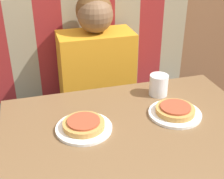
% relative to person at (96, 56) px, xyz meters
% --- Properties ---
extents(booth_seat, '(1.27, 0.46, 0.50)m').
position_rel_person_xyz_m(booth_seat, '(0.00, -0.00, -0.56)').
color(booth_seat, navy).
rests_on(booth_seat, ground_plane).
extents(booth_backrest, '(1.27, 0.07, 0.62)m').
position_rel_person_xyz_m(booth_backrest, '(-0.00, 0.19, -0.00)').
color(booth_backrest, maroon).
rests_on(booth_backrest, booth_seat).
extents(dining_table, '(1.03, 0.74, 0.76)m').
position_rel_person_xyz_m(dining_table, '(0.00, -0.67, -0.15)').
color(dining_table, brown).
rests_on(dining_table, ground_plane).
extents(person, '(0.42, 0.23, 0.67)m').
position_rel_person_xyz_m(person, '(0.00, 0.00, 0.00)').
color(person, orange).
rests_on(person, booth_seat).
extents(plate_left, '(0.22, 0.22, 0.01)m').
position_rel_person_xyz_m(plate_left, '(-0.19, -0.62, -0.04)').
color(plate_left, white).
rests_on(plate_left, dining_table).
extents(plate_right, '(0.22, 0.22, 0.01)m').
position_rel_person_xyz_m(plate_right, '(0.19, -0.62, -0.04)').
color(plate_right, white).
rests_on(plate_right, dining_table).
extents(pizza_left, '(0.16, 0.16, 0.03)m').
position_rel_person_xyz_m(pizza_left, '(-0.19, -0.62, -0.02)').
color(pizza_left, '#C68E47').
rests_on(pizza_left, plate_left).
extents(pizza_right, '(0.16, 0.16, 0.03)m').
position_rel_person_xyz_m(pizza_right, '(0.19, -0.62, -0.02)').
color(pizza_right, '#C68E47').
rests_on(pizza_right, plate_right).
extents(drinking_cup, '(0.09, 0.09, 0.10)m').
position_rel_person_xyz_m(drinking_cup, '(0.20, -0.44, 0.00)').
color(drinking_cup, silver).
rests_on(drinking_cup, dining_table).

